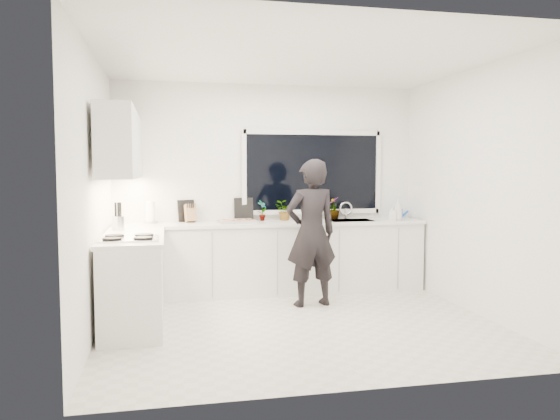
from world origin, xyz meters
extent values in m
cube|color=beige|center=(0.00, 0.00, -0.01)|extent=(4.00, 3.50, 0.02)
cube|color=white|center=(0.00, 1.76, 1.35)|extent=(4.00, 0.02, 2.70)
cube|color=white|center=(-2.01, 0.00, 1.35)|extent=(0.02, 3.50, 2.70)
cube|color=white|center=(2.01, 0.00, 1.35)|extent=(0.02, 3.50, 2.70)
cube|color=white|center=(0.00, 0.00, 2.71)|extent=(4.00, 3.50, 0.02)
cube|color=black|center=(0.60, 1.73, 1.55)|extent=(1.80, 0.02, 1.00)
cube|color=white|center=(0.00, 1.45, 0.44)|extent=(3.92, 0.58, 0.88)
cube|color=white|center=(-1.67, 0.35, 0.44)|extent=(0.58, 1.60, 0.88)
cube|color=silver|center=(0.00, 1.44, 0.90)|extent=(3.94, 0.62, 0.04)
cube|color=silver|center=(-1.67, 0.35, 0.90)|extent=(0.62, 1.60, 0.04)
cube|color=white|center=(-1.79, 0.70, 1.85)|extent=(0.34, 2.10, 0.70)
cube|color=silver|center=(1.05, 1.45, 0.87)|extent=(0.58, 0.42, 0.14)
cylinder|color=silver|center=(1.05, 1.65, 1.03)|extent=(0.03, 0.03, 0.22)
cube|color=black|center=(-1.69, 0.00, 0.94)|extent=(0.56, 0.48, 0.03)
imported|color=black|center=(0.31, 0.71, 0.85)|extent=(0.67, 0.49, 1.71)
cube|color=silver|center=(-0.46, 1.42, 0.94)|extent=(0.50, 0.39, 0.03)
cube|color=#AE2C17|center=(-0.46, 1.42, 0.95)|extent=(0.45, 0.35, 0.01)
cylinder|color=blue|center=(1.78, 1.61, 0.98)|extent=(0.17, 0.17, 0.13)
cylinder|color=white|center=(-1.53, 1.55, 1.05)|extent=(0.11, 0.11, 0.26)
cube|color=olive|center=(-1.03, 1.59, 1.03)|extent=(0.15, 0.13, 0.22)
cylinder|color=silver|center=(-1.85, 0.80, 1.00)|extent=(0.13, 0.13, 0.16)
cube|color=black|center=(-1.08, 1.69, 1.06)|extent=(0.22, 0.08, 0.28)
cube|color=black|center=(-0.34, 1.69, 1.07)|extent=(0.25, 0.02, 0.30)
imported|color=#26662D|center=(-0.11, 1.61, 1.06)|extent=(0.17, 0.17, 0.27)
imported|color=#26662D|center=(0.18, 1.61, 1.05)|extent=(0.28, 0.26, 0.26)
imported|color=#26662D|center=(0.64, 1.61, 1.06)|extent=(0.19, 0.20, 0.28)
imported|color=#26662D|center=(0.86, 1.61, 1.07)|extent=(0.19, 0.19, 0.30)
imported|color=#D8BF66|center=(1.65, 1.30, 1.08)|extent=(0.15, 0.15, 0.31)
imported|color=#D8BF66|center=(1.58, 1.30, 1.02)|extent=(0.12, 0.12, 0.20)
camera|label=1|loc=(-1.33, -5.37, 1.59)|focal=35.00mm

